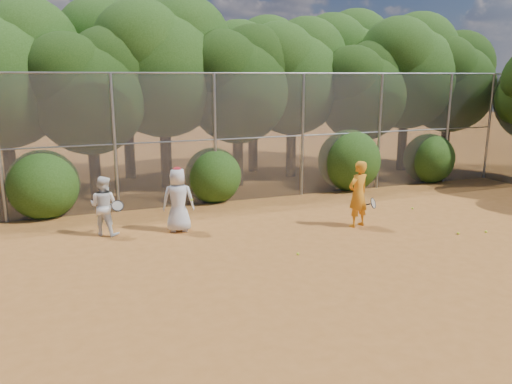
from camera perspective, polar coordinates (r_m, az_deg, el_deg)
name	(u,v)px	position (r m, az deg, el deg)	size (l,w,h in m)	color
ground	(341,263)	(10.98, 9.71, -7.95)	(80.00, 80.00, 0.00)	#A05C24
fence_back	(242,137)	(15.76, -1.62, 6.34)	(20.05, 0.09, 4.03)	gray
tree_1	(1,67)	(17.37, -27.09, 12.56)	(4.64, 4.03, 6.35)	black
tree_2	(90,87)	(16.62, -18.40, 11.34)	(3.99, 3.47, 5.47)	black
tree_3	(164,62)	(17.93, -10.50, 14.45)	(4.89, 4.26, 6.70)	black
tree_4	(238,80)	(17.99, -2.03, 12.62)	(4.19, 3.64, 5.73)	black
tree_5	(293,72)	(19.68, 4.26, 13.48)	(4.51, 3.92, 6.17)	black
tree_6	(363,88)	(20.02, 12.09, 11.57)	(3.86, 3.36, 5.29)	black
tree_7	(408,67)	(21.97, 16.96, 13.53)	(4.77, 4.14, 6.53)	black
tree_8	(451,78)	(23.01, 21.37, 12.01)	(4.25, 3.70, 5.82)	black
tree_10	(126,56)	(19.96, -14.67, 14.76)	(5.15, 4.48, 7.06)	black
tree_11	(254,70)	(20.76, -0.24, 13.81)	(4.64, 4.03, 6.35)	black
tree_12	(343,62)	(23.29, 9.95, 14.41)	(5.02, 4.37, 6.88)	black
bush_0	(43,182)	(15.34, -23.16, 1.11)	(2.00, 2.00, 2.00)	#1F4110
bush_1	(213,173)	(15.96, -4.94, 2.19)	(1.80, 1.80, 1.80)	#1F4110
bush_2	(349,158)	(17.94, 10.59, 3.88)	(2.20, 2.20, 2.20)	#1F4110
bush_3	(429,156)	(20.02, 19.16, 3.88)	(1.90, 1.90, 1.90)	#1F4110
player_yellow	(358,194)	(13.39, 11.60, -0.23)	(0.88, 0.63, 1.77)	orange
player_teen	(178,200)	(12.87, -8.88, -0.86)	(0.92, 0.71, 1.69)	silver
player_white	(104,206)	(13.02, -16.99, -1.52)	(0.92, 0.88, 1.50)	white
ball_0	(458,233)	(13.64, 22.11, -4.40)	(0.07, 0.07, 0.07)	#C2DE28
ball_1	(375,207)	(15.54, 13.41, -1.70)	(0.07, 0.07, 0.07)	#C2DE28
ball_2	(486,232)	(14.06, 24.79, -4.13)	(0.07, 0.07, 0.07)	#C2DE28
ball_3	(298,254)	(11.27, 4.81, -7.06)	(0.07, 0.07, 0.07)	#C2DE28
ball_4	(412,208)	(15.71, 17.44, -1.79)	(0.07, 0.07, 0.07)	#C2DE28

